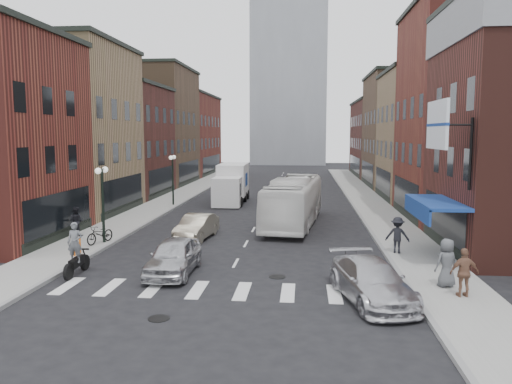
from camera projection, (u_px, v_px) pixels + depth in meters
ground at (233, 269)px, 21.60m from camera, size 160.00×160.00×0.00m
sidewalk_left at (173, 199)px, 44.15m from camera, size 3.00×74.00×0.15m
sidewalk_right at (368, 201)px, 42.54m from camera, size 3.00×74.00×0.15m
curb_left at (190, 200)px, 44.02m from camera, size 0.20×74.00×0.16m
curb_right at (350, 202)px, 42.69m from camera, size 0.20×74.00×0.16m
crosswalk_stripes at (221, 291)px, 18.64m from camera, size 12.00×2.20×0.01m
bldg_left_mid_a at (55, 129)px, 36.15m from camera, size 10.30×10.20×12.30m
bldg_left_mid_b at (109, 141)px, 46.16m from camera, size 10.30×10.20×10.30m
bldg_left_far_a at (146, 126)px, 56.86m from camera, size 10.30×12.20×13.30m
bldg_left_far_b at (177, 135)px, 70.81m from camera, size 10.30×16.20×11.30m
bldg_right_mid_a at (485, 114)px, 33.18m from camera, size 10.30×10.20×14.30m
bldg_right_mid_b at (443, 136)px, 43.24m from camera, size 10.30×10.20×11.30m
bldg_right_far_a at (415, 131)px, 54.06m from camera, size 10.30×12.20×12.30m
bldg_right_far_b at (392, 139)px, 68.02m from camera, size 10.30×16.20×10.30m
awning_blue at (432, 204)px, 22.92m from camera, size 1.80×5.00×0.78m
billboard_sign at (439, 126)px, 20.57m from camera, size 1.52×3.00×3.70m
distant_tower at (290, 33)px, 95.79m from camera, size 14.00×14.00×50.00m
streetlamp_near at (102, 190)px, 25.92m from camera, size 0.32×1.22×4.11m
streetlamp_far at (173, 170)px, 39.76m from camera, size 0.32×1.22×4.11m
bike_rack at (77, 246)px, 23.55m from camera, size 0.08×0.68×0.80m
box_truck at (231, 184)px, 41.98m from camera, size 2.40×7.50×3.25m
motorcycle_rider at (76, 251)px, 20.53m from camera, size 0.64×2.19×2.23m
transit_bus at (294, 201)px, 31.87m from camera, size 3.82×11.16×3.05m
sedan_left_near at (174, 256)px, 20.79m from camera, size 1.78×4.39×1.49m
sedan_left_far at (197, 227)px, 27.73m from camera, size 1.92×4.25×1.35m
curb_car at (372, 281)px, 17.42m from camera, size 3.10×5.23×1.42m
parked_bicycle at (100, 234)px, 25.95m from camera, size 1.23×1.98×0.98m
ped_left_solo at (76, 221)px, 27.71m from camera, size 0.82×0.49×1.67m
ped_right_a at (397, 235)px, 23.84m from camera, size 1.22×0.81×1.73m
ped_right_b at (464, 273)px, 17.40m from camera, size 1.07×0.63×1.73m
ped_right_c at (447, 263)px, 18.54m from camera, size 1.05×0.88×1.82m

